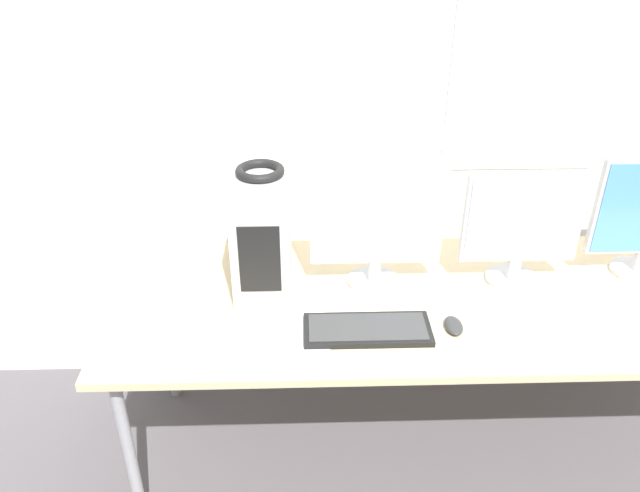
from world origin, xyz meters
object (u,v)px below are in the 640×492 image
Objects in this scene: pc_tower at (263,228)px; cell_phone at (203,308)px; monitor_main at (377,224)px; mouse at (454,326)px; headphones at (260,171)px; monitor_right_near at (521,228)px; keyboard at (367,329)px.

pc_tower is 2.96× the size of cell_phone.
monitor_main is 0.42m from mouse.
cell_phone is (-0.59, -0.14, -0.24)m from monitor_main.
monitor_main is 3.16× the size of cell_phone.
headphones is (0.00, 0.00, 0.22)m from pc_tower.
mouse is at bearing -134.96° from monitor_right_near.
pc_tower is 1.03× the size of monitor_right_near.
headphones is 0.63m from keyboard.
cell_phone is at bearing 171.11° from mouse.
monitor_right_near is at bearing 2.92° from cell_phone.
monitor_main is (0.39, -0.06, 0.04)m from pc_tower.
monitor_right_near reaches higher than keyboard.
monitor_right_near reaches higher than pc_tower.
pc_tower is at bearing -90.00° from headphones.
keyboard is 4.03× the size of mouse.
monitor_right_near is 4.13× the size of mouse.
keyboard is at bearing -152.95° from monitor_right_near.
monitor_main is 1.13× the size of keyboard.
monitor_main reaches higher than cell_phone.
cell_phone is (-1.10, -0.14, -0.21)m from monitor_right_near.
pc_tower is 0.52m from keyboard.
cell_phone is (-0.55, 0.14, -0.01)m from keyboard.
keyboard is 0.28m from mouse.
monitor_right_near reaches higher than cell_phone.
monitor_main reaches higher than mouse.
mouse reaches higher than cell_phone.
mouse is at bearing -27.91° from pc_tower.
headphones reaches higher than mouse.
monitor_main is at bearing 130.26° from mouse.
headphones is at bearing 135.14° from keyboard.
pc_tower is 0.40m from monitor_main.
monitor_right_near is 2.88× the size of cell_phone.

